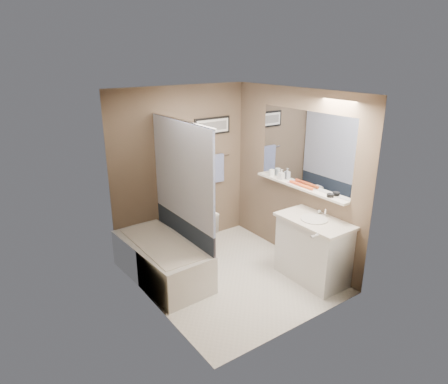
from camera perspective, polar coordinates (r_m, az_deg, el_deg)
ground at (r=5.44m, az=0.93°, el=-11.94°), size 2.50×2.50×0.00m
ceiling at (r=4.67m, az=1.09°, el=13.87°), size 2.20×2.50×0.04m
wall_back at (r=5.92m, az=-6.06°, el=3.28°), size 2.20×0.04×2.40m
wall_front at (r=4.07m, az=11.32°, el=-4.58°), size 2.20×0.04×2.40m
wall_left at (r=4.41m, az=-10.39°, el=-2.59°), size 0.04×2.50×2.40m
wall_right at (r=5.60m, az=9.96°, el=2.18°), size 0.04×2.50×2.40m
tile_surround at (r=4.91m, az=-12.88°, el=-2.98°), size 0.02×1.55×2.00m
curtain_rod at (r=4.92m, az=-6.27°, el=10.16°), size 0.02×1.55×0.02m
curtain_upper at (r=5.06m, az=-6.00°, el=2.88°), size 0.03×1.45×1.28m
curtain_lower at (r=5.35m, az=-5.70°, el=-5.58°), size 0.03×1.45×0.36m
mirror at (r=5.40m, az=11.42°, el=6.06°), size 0.02×1.60×1.00m
shelf at (r=5.50m, az=10.66°, el=0.72°), size 0.12×1.60×0.03m
towel_bar at (r=6.15m, az=-1.55°, el=4.98°), size 0.60×0.02×0.02m
towel at (r=6.19m, az=-1.43°, el=3.32°), size 0.34×0.05×0.44m
art_frame at (r=6.07m, az=-1.68°, el=9.40°), size 0.62×0.02×0.26m
art_mat at (r=6.06m, az=-1.61°, el=9.39°), size 0.56×0.00×0.20m
art_image at (r=6.05m, az=-1.59°, el=9.38°), size 0.50×0.00×0.13m
door at (r=4.53m, az=16.12°, el=-5.22°), size 0.80×0.02×2.00m
door_handle at (r=4.33m, az=12.80°, el=-6.12°), size 0.10×0.02×0.02m
bathtub at (r=5.36m, az=-8.88°, el=-9.65°), size 0.78×1.54×0.50m
tub_rim at (r=5.24m, az=-9.02°, el=-7.25°), size 0.56×1.36×0.02m
toilet at (r=5.92m, az=-4.20°, el=-5.55°), size 0.47×0.71×0.68m
vanity at (r=5.34m, az=12.58°, el=-8.17°), size 0.51×0.91×0.80m
countertop at (r=5.16m, az=12.84°, el=-4.06°), size 0.54×0.96×0.04m
sink_basin at (r=5.14m, az=12.79°, el=-3.80°), size 0.34×0.34×0.01m
faucet_spout at (r=5.26m, az=14.29°, el=-2.86°), size 0.02×0.02×0.10m
faucet_knob at (r=5.33m, az=13.47°, el=-2.73°), size 0.05×0.05×0.05m
candle_bowl_near at (r=5.16m, az=14.95°, el=-0.48°), size 0.09×0.09×0.04m
hair_brush_front at (r=5.41m, az=11.68°, el=0.73°), size 0.04×0.22×0.04m
hair_brush_back at (r=5.53m, az=10.26°, el=1.24°), size 0.04×0.22×0.04m
pink_comb at (r=5.59m, az=9.69°, el=1.27°), size 0.05×0.16×0.01m
glass_jar at (r=5.86m, az=6.87°, el=2.73°), size 0.08×0.08×0.10m
soap_bottle at (r=5.71m, az=8.22°, el=2.50°), size 0.07×0.07×0.15m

